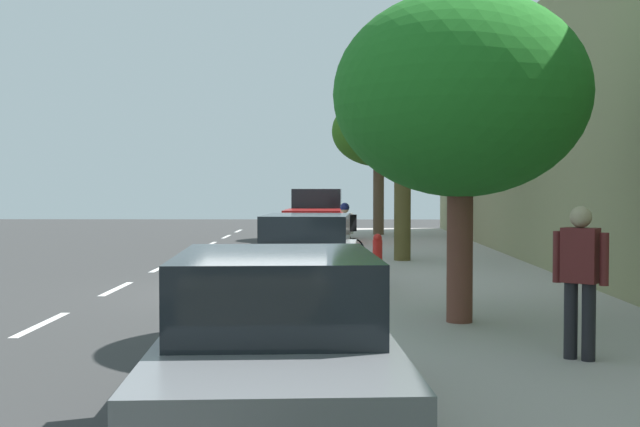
# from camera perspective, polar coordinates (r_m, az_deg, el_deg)

# --- Properties ---
(ground) EXTENTS (69.08, 69.08, 0.00)m
(ground) POSITION_cam_1_polar(r_m,az_deg,el_deg) (15.91, -4.05, -5.50)
(ground) COLOR #343434
(sidewalk) EXTENTS (4.20, 43.17, 0.14)m
(sidewalk) POSITION_cam_1_polar(r_m,az_deg,el_deg) (16.07, 10.83, -5.21)
(sidewalk) COLOR #B4AAA5
(sidewalk) RESTS_ON ground
(curb_edge) EXTENTS (0.16, 43.17, 0.14)m
(curb_edge) POSITION_cam_1_polar(r_m,az_deg,el_deg) (15.85, 3.00, -5.28)
(curb_edge) COLOR gray
(curb_edge) RESTS_ON ground
(lane_stripe_centre) EXTENTS (0.14, 44.20, 0.01)m
(lane_stripe_centre) POSITION_cam_1_polar(r_m,az_deg,el_deg) (16.92, -13.96, -5.10)
(lane_stripe_centre) COLOR white
(lane_stripe_centre) RESTS_ON ground
(lane_stripe_bike_edge) EXTENTS (0.12, 43.17, 0.01)m
(lane_stripe_bike_edge) POSITION_cam_1_polar(r_m,az_deg,el_deg) (15.87, -2.33, -5.50)
(lane_stripe_bike_edge) COLOR white
(lane_stripe_bike_edge) RESTS_ON ground
(building_facade) EXTENTS (0.50, 43.17, 6.43)m
(building_facade) POSITION_cam_1_polar(r_m,az_deg,el_deg) (16.56, 18.98, 5.83)
(building_facade) COLOR gray
(building_facade) RESTS_ON ground
(parked_sedan_grey_second) EXTENTS (2.06, 4.51, 1.52)m
(parked_sedan_grey_second) POSITION_cam_1_polar(r_m,az_deg,el_deg) (6.68, -3.07, -9.35)
(parked_sedan_grey_second) COLOR slate
(parked_sedan_grey_second) RESTS_ON ground
(parked_sedan_silver_mid) EXTENTS (2.02, 4.49, 1.52)m
(parked_sedan_silver_mid) POSITION_cam_1_polar(r_m,az_deg,el_deg) (15.35, -0.94, -2.95)
(parked_sedan_silver_mid) COLOR #B7BABF
(parked_sedan_silver_mid) RESTS_ON ground
(parked_pickup_red_far) EXTENTS (2.18, 5.37, 1.95)m
(parked_pickup_red_far) POSITION_cam_1_polar(r_m,az_deg,el_deg) (28.54, -0.29, -0.39)
(parked_pickup_red_far) COLOR maroon
(parked_pickup_red_far) RESTS_ON ground
(bicycle_at_curb) EXTENTS (1.47, 0.94, 0.73)m
(bicycle_at_curb) POSITION_cam_1_polar(r_m,az_deg,el_deg) (22.10, 1.21, -2.48)
(bicycle_at_curb) COLOR black
(bicycle_at_curb) RESTS_ON ground
(cyclist_with_backpack) EXTENTS (0.54, 0.55, 1.61)m
(cyclist_with_backpack) POSITION_cam_1_polar(r_m,az_deg,el_deg) (21.60, 1.79, -0.94)
(cyclist_with_backpack) COLOR #C6B284
(cyclist_with_backpack) RESTS_ON ground
(street_tree_mid_block) EXTENTS (3.58, 3.58, 4.64)m
(street_tree_mid_block) POSITION_cam_1_polar(r_m,az_deg,el_deg) (11.74, 9.75, 8.07)
(street_tree_mid_block) COLOR brown
(street_tree_mid_block) RESTS_ON sidewalk
(street_tree_far_end) EXTENTS (2.74, 2.74, 4.93)m
(street_tree_far_end) POSITION_cam_1_polar(r_m,az_deg,el_deg) (21.29, 5.77, 6.86)
(street_tree_far_end) COLOR brown
(street_tree_far_end) RESTS_ON sidewalk
(street_tree_corner) EXTENTS (3.69, 3.69, 5.46)m
(street_tree_corner) POSITION_cam_1_polar(r_m,az_deg,el_deg) (32.43, 4.10, 5.66)
(street_tree_corner) COLOR brown
(street_tree_corner) RESTS_ON sidewalk
(pedestrian_on_phone) EXTENTS (0.52, 0.41, 1.70)m
(pedestrian_on_phone) POSITION_cam_1_polar(r_m,az_deg,el_deg) (9.49, 17.63, -3.95)
(pedestrian_on_phone) COLOR black
(pedestrian_on_phone) RESTS_ON sidewalk
(fire_hydrant) EXTENTS (0.22, 0.22, 0.84)m
(fire_hydrant) POSITION_cam_1_polar(r_m,az_deg,el_deg) (18.62, 4.02, -2.68)
(fire_hydrant) COLOR red
(fire_hydrant) RESTS_ON sidewalk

